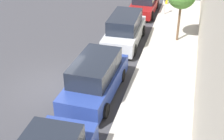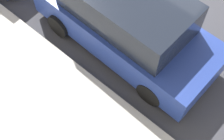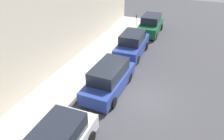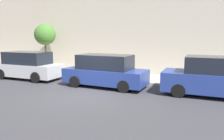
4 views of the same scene
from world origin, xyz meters
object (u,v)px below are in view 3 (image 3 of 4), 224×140
parked_minivan_third (109,78)px  parking_meter_near (136,20)px  parked_suv_nearest (151,25)px  parked_suv_second (132,44)px

parked_minivan_third → parking_meter_near: bearing=-81.6°
parked_suv_nearest → parked_suv_second: bearing=87.3°
parked_suv_nearest → parking_meter_near: (1.83, -0.79, 0.10)m
parked_minivan_third → parking_meter_near: (1.82, -12.33, 0.11)m
parked_suv_nearest → parked_minivan_third: parked_suv_nearest is taller
parked_suv_nearest → parked_suv_second: (0.27, 5.78, -0.00)m
parked_suv_nearest → parked_minivan_third: size_ratio=0.98×
parked_suv_nearest → parked_minivan_third: 11.55m
parked_suv_nearest → parked_minivan_third: bearing=89.9°
parked_minivan_third → parking_meter_near: size_ratio=3.44×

